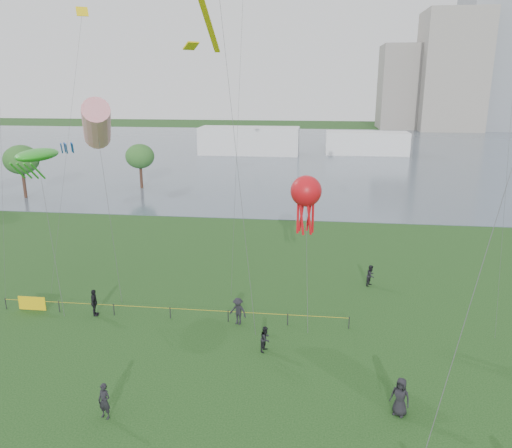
# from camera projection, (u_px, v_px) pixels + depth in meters

# --- Properties ---
(lake) EXTENTS (400.00, 120.00, 0.08)m
(lake) POSITION_uv_depth(u_px,v_px,m) (304.00, 152.00, 115.51)
(lake) COLOR #4F5E6D
(lake) RESTS_ON ground_plane
(building_mid) EXTENTS (20.00, 20.00, 38.00)m
(building_mid) POSITION_uv_depth(u_px,v_px,m) (451.00, 72.00, 164.09)
(building_mid) COLOR gray
(building_mid) RESTS_ON ground_plane
(building_low) EXTENTS (16.00, 18.00, 28.00)m
(building_low) POSITION_uv_depth(u_px,v_px,m) (403.00, 87.00, 172.84)
(building_low) COLOR gray
(building_low) RESTS_ON ground_plane
(pavilion_left) EXTENTS (22.00, 8.00, 6.00)m
(pavilion_left) POSITION_uv_depth(u_px,v_px,m) (249.00, 141.00, 111.34)
(pavilion_left) COLOR silver
(pavilion_left) RESTS_ON ground_plane
(pavilion_right) EXTENTS (18.00, 7.00, 5.00)m
(pavilion_right) POSITION_uv_depth(u_px,v_px,m) (366.00, 143.00, 111.27)
(pavilion_right) COLOR white
(pavilion_right) RESTS_ON ground_plane
(trees) EXTENTS (25.10, 18.05, 7.81)m
(trees) POSITION_uv_depth(u_px,v_px,m) (27.00, 160.00, 68.06)
(trees) COLOR #382219
(trees) RESTS_ON ground_plane
(fence) EXTENTS (24.07, 0.07, 1.05)m
(fence) POSITION_uv_depth(u_px,v_px,m) (84.00, 306.00, 34.58)
(fence) COLOR black
(fence) RESTS_ON ground_plane
(spectator_a) EXTENTS (0.83, 0.93, 1.58)m
(spectator_a) POSITION_uv_depth(u_px,v_px,m) (266.00, 339.00, 29.69)
(spectator_a) COLOR black
(spectator_a) RESTS_ON ground_plane
(spectator_b) EXTENTS (1.36, 1.07, 1.86)m
(spectator_b) POSITION_uv_depth(u_px,v_px,m) (238.00, 311.00, 32.98)
(spectator_b) COLOR black
(spectator_b) RESTS_ON ground_plane
(spectator_c) EXTENTS (0.73, 1.19, 1.90)m
(spectator_c) POSITION_uv_depth(u_px,v_px,m) (94.00, 303.00, 34.19)
(spectator_c) COLOR black
(spectator_c) RESTS_ON ground_plane
(spectator_d) EXTENTS (1.14, 1.01, 1.95)m
(spectator_d) POSITION_uv_depth(u_px,v_px,m) (400.00, 397.00, 23.91)
(spectator_d) COLOR black
(spectator_d) RESTS_ON ground_plane
(spectator_f) EXTENTS (0.76, 0.60, 1.81)m
(spectator_f) POSITION_uv_depth(u_px,v_px,m) (104.00, 401.00, 23.69)
(spectator_f) COLOR black
(spectator_f) RESTS_ON ground_plane
(spectator_g) EXTENTS (0.97, 1.03, 1.69)m
(spectator_g) POSITION_uv_depth(u_px,v_px,m) (371.00, 275.00, 39.30)
(spectator_g) COLOR black
(spectator_g) RESTS_ON ground_plane
(kite_windsock) EXTENTS (4.55, 5.58, 14.58)m
(kite_windsock) POSITION_uv_depth(u_px,v_px,m) (97.00, 124.00, 36.09)
(kite_windsock) COLOR #3F3F42
(kite_creature) EXTENTS (6.23, 9.64, 10.50)m
(kite_creature) POSITION_uv_depth(u_px,v_px,m) (37.00, 155.00, 39.07)
(kite_creature) COLOR #3F3F42
(kite_octopus) EXTENTS (2.08, 4.50, 9.61)m
(kite_octopus) POSITION_uv_depth(u_px,v_px,m) (306.00, 192.00, 33.05)
(kite_octopus) COLOR #3F3F42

